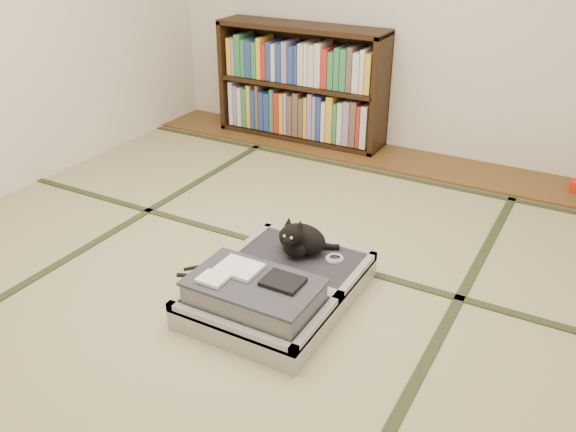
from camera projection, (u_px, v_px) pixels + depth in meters
The scene contains 8 objects.
floor at pixel (247, 284), 3.15m from camera, with size 4.50×4.50×0.00m, color tan.
wood_strip at pixel (386, 157), 4.70m from camera, with size 4.00×0.50×0.02m, color brown.
tatami_borders at pixel (293, 242), 3.53m from camera, with size 4.00×4.50×0.01m.
bookcase at pixel (301, 86), 4.89m from camera, with size 1.39×0.32×0.92m.
suitcase at pixel (274, 289), 2.94m from camera, with size 0.67×0.89×0.26m.
cat at pixel (300, 240), 3.12m from camera, with size 0.30×0.30×0.24m.
cable_coil at pixel (335, 258), 3.11m from camera, with size 0.09×0.09×0.02m.
hanger at pixel (217, 274), 3.22m from camera, with size 0.40×0.26×0.01m.
Camera 1 is at (1.47, -2.21, 1.75)m, focal length 38.00 mm.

